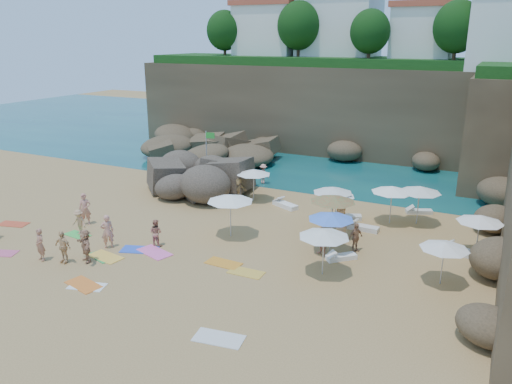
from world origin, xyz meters
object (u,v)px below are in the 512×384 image
at_px(person_stand_0, 85,209).
at_px(person_stand_5, 239,189).
at_px(person_stand_1, 156,233).
at_px(parasol_1, 336,193).
at_px(person_stand_4, 341,222).
at_px(lounger_0, 347,217).
at_px(parasol_0, 333,190).
at_px(person_stand_6, 107,231).
at_px(rock_outcrop, 191,190).
at_px(flag_pole, 208,149).
at_px(parasol_2, 392,189).
at_px(person_stand_3, 356,237).
at_px(person_stand_2, 263,174).

bearing_deg(person_stand_0, person_stand_5, 16.93).
bearing_deg(person_stand_0, person_stand_1, -43.48).
xyz_separation_m(parasol_1, person_stand_4, (0.91, -1.94, -0.96)).
distance_m(parasol_1, lounger_0, 2.09).
bearing_deg(parasol_0, lounger_0, 55.04).
xyz_separation_m(person_stand_1, person_stand_6, (-2.10, -1.33, 0.18)).
xyz_separation_m(parasol_0, person_stand_4, (1.17, -2.06, -1.11)).
bearing_deg(rock_outcrop, person_stand_6, -80.09).
bearing_deg(person_stand_4, flag_pole, 167.82).
height_order(person_stand_4, person_stand_6, person_stand_4).
bearing_deg(rock_outcrop, flag_pole, 94.41).
relative_size(rock_outcrop, lounger_0, 4.01).
relative_size(parasol_2, person_stand_3, 1.59).
xyz_separation_m(person_stand_1, person_stand_2, (0.02, 13.06, 0.02)).
xyz_separation_m(person_stand_0, person_stand_3, (15.28, 3.28, -0.18)).
xyz_separation_m(person_stand_5, person_stand_6, (-2.38, -10.02, 0.12)).
distance_m(flag_pole, parasol_0, 12.26).
height_order(lounger_0, person_stand_6, person_stand_6).
xyz_separation_m(parasol_0, person_stand_2, (-7.21, 5.62, -1.29)).
bearing_deg(lounger_0, person_stand_4, -101.47).
height_order(flag_pole, person_stand_3, flag_pole).
xyz_separation_m(rock_outcrop, person_stand_5, (4.22, -0.52, 0.79)).
bearing_deg(parasol_0, person_stand_1, -134.17).
xyz_separation_m(parasol_0, parasol_2, (3.13, 1.44, 0.07)).
xyz_separation_m(parasol_1, person_stand_0, (-13.13, -6.63, -0.94)).
bearing_deg(parasol_0, flag_pole, 158.26).
bearing_deg(person_stand_0, parasol_0, -8.85).
relative_size(flag_pole, person_stand_3, 2.51).
xyz_separation_m(flag_pole, lounger_0, (12.04, -3.59, -2.31)).
relative_size(person_stand_2, person_stand_3, 0.99).
xyz_separation_m(flag_pole, person_stand_0, (-1.50, -11.29, -1.50)).
height_order(lounger_0, person_stand_0, person_stand_0).
height_order(rock_outcrop, flag_pole, flag_pole).
height_order(rock_outcrop, person_stand_0, person_stand_0).
distance_m(person_stand_1, person_stand_5, 8.69).
distance_m(parasol_2, person_stand_6, 16.16).
xyz_separation_m(parasol_1, person_stand_1, (-7.49, -7.32, -1.16)).
xyz_separation_m(rock_outcrop, parasol_0, (11.17, -1.76, 2.04)).
bearing_deg(flag_pole, person_stand_2, 14.59).
bearing_deg(person_stand_6, rock_outcrop, -130.62).
bearing_deg(person_stand_3, person_stand_4, 73.20).
bearing_deg(person_stand_5, parasol_1, -4.14).
bearing_deg(person_stand_1, flag_pole, -72.34).
bearing_deg(person_stand_2, person_stand_5, 102.80).
xyz_separation_m(person_stand_2, person_stand_3, (9.62, -9.09, 0.01)).
bearing_deg(parasol_1, person_stand_5, 169.30).
bearing_deg(person_stand_2, lounger_0, 158.68).
bearing_deg(person_stand_0, person_stand_3, -24.39).
bearing_deg(person_stand_4, lounger_0, 115.11).
distance_m(flag_pole, parasol_1, 12.55).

